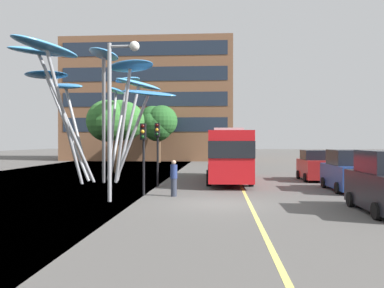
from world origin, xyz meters
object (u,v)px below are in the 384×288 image
Objects in this scene: leaf_sculpture at (98,81)px; traffic_light_kerb_far at (157,141)px; car_parked_far at (315,166)px; car_parked_mid at (348,172)px; street_lamp at (117,99)px; traffic_light_kerb_near at (143,143)px; red_bus at (228,152)px; pedestrian at (174,178)px.

traffic_light_kerb_far is (4.32, -2.45, -3.94)m from leaf_sculpture.
traffic_light_kerb_far is 11.19m from car_parked_far.
car_parked_mid is 0.62× the size of street_lamp.
car_parked_far is (14.48, 1.92, -5.67)m from leaf_sculpture.
car_parked_far is (10.15, 4.37, -1.73)m from traffic_light_kerb_far.
traffic_light_kerb_near is 13.25m from car_parked_far.
traffic_light_kerb_near is 2.95m from street_lamp.
red_bus reaches higher than car_parked_far.
car_parked_mid is at bearing 13.89° from traffic_light_kerb_near.
car_parked_mid is (10.54, -1.24, -1.68)m from traffic_light_kerb_far.
pedestrian is (-8.72, -8.40, -0.09)m from car_parked_far.
car_parked_mid is 5.63m from car_parked_far.
car_parked_mid is (14.86, -3.69, -5.62)m from leaf_sculpture.
red_bus is at bearing 59.56° from traffic_light_kerb_near.
red_bus is 2.99× the size of traffic_light_kerb_near.
pedestrian is (1.43, -4.02, -1.82)m from traffic_light_kerb_far.
car_parked_far is at bearing 38.81° from traffic_light_kerb_near.
car_parked_far is 2.16× the size of pedestrian.
red_bus is 2.79× the size of car_parked_far.
leaf_sculpture is 1.79× the size of street_lamp.
car_parked_far is 0.54× the size of street_lamp.
traffic_light_kerb_near is (-4.31, -7.34, 0.65)m from red_bus.
traffic_light_kerb_near is 11.06m from car_parked_mid.
red_bus is 8.06m from pedestrian.
red_bus is 2.84× the size of traffic_light_kerb_far.
car_parked_mid is at bearing 22.29° from street_lamp.
pedestrian is at bearing -163.00° from car_parked_mid.
traffic_light_kerb_far is 0.85× the size of car_parked_mid.
street_lamp is (-11.43, -4.68, 3.51)m from car_parked_mid.
street_lamp is (-0.79, -2.05, 1.97)m from traffic_light_kerb_near.
street_lamp is (-5.11, -9.39, 2.61)m from red_bus.
car_parked_mid is at bearing 17.00° from pedestrian.
red_bus is 6.04× the size of pedestrian.
traffic_light_kerb_near is 0.81× the size of car_parked_mid.
traffic_light_kerb_near is at bearing -141.19° from car_parked_far.
red_bus is 2.41× the size of car_parked_mid.
traffic_light_kerb_far is 4.64m from pedestrian.
car_parked_mid is 12.84m from street_lamp.
car_parked_far is 15.51m from street_lamp.
red_bus reaches higher than car_parked_mid.
street_lamp is at bearing -98.54° from traffic_light_kerb_far.
traffic_light_kerb_far reaches higher than red_bus.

